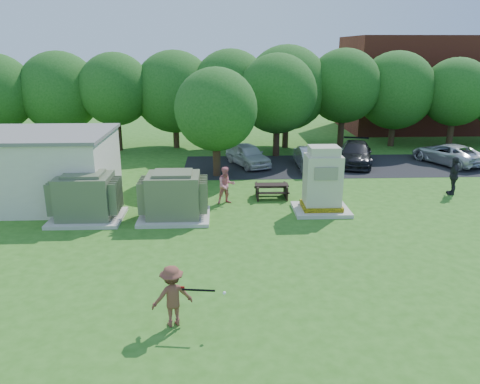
{
  "coord_description": "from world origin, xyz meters",
  "views": [
    {
      "loc": [
        -0.81,
        -14.51,
        7.01
      ],
      "look_at": [
        0.0,
        4.0,
        1.3
      ],
      "focal_mm": 35.0,
      "sensor_mm": 36.0,
      "label": 1
    }
  ],
  "objects_px": {
    "person_at_picnic": "(226,185)",
    "person_walking_right": "(454,176)",
    "generator_cabinet": "(322,184)",
    "transformer_left": "(86,198)",
    "car_dark": "(356,153)",
    "car_silver_a": "(310,157)",
    "car_silver_b": "(448,154)",
    "picnic_table": "(272,189)",
    "batter": "(172,296)",
    "transformer_right": "(174,197)",
    "car_white": "(248,155)"
  },
  "relations": [
    {
      "from": "generator_cabinet",
      "to": "car_white",
      "type": "bearing_deg",
      "value": 107.43
    },
    {
      "from": "person_at_picnic",
      "to": "person_walking_right",
      "type": "xyz_separation_m",
      "value": [
        11.32,
        0.96,
        0.07
      ]
    },
    {
      "from": "transformer_left",
      "to": "car_silver_b",
      "type": "height_order",
      "value": "transformer_left"
    },
    {
      "from": "transformer_left",
      "to": "person_at_picnic",
      "type": "distance_m",
      "value": 6.27
    },
    {
      "from": "picnic_table",
      "to": "car_dark",
      "type": "distance_m",
      "value": 8.97
    },
    {
      "from": "car_dark",
      "to": "batter",
      "type": "bearing_deg",
      "value": -103.28
    },
    {
      "from": "transformer_right",
      "to": "generator_cabinet",
      "type": "height_order",
      "value": "generator_cabinet"
    },
    {
      "from": "transformer_right",
      "to": "picnic_table",
      "type": "height_order",
      "value": "transformer_right"
    },
    {
      "from": "batter",
      "to": "person_at_picnic",
      "type": "relative_size",
      "value": 0.95
    },
    {
      "from": "batter",
      "to": "car_silver_a",
      "type": "relative_size",
      "value": 0.39
    },
    {
      "from": "batter",
      "to": "person_walking_right",
      "type": "height_order",
      "value": "person_walking_right"
    },
    {
      "from": "transformer_left",
      "to": "person_walking_right",
      "type": "distance_m",
      "value": 17.52
    },
    {
      "from": "transformer_left",
      "to": "picnic_table",
      "type": "xyz_separation_m",
      "value": [
        8.18,
        2.7,
        -0.54
      ]
    },
    {
      "from": "generator_cabinet",
      "to": "transformer_left",
      "type": "bearing_deg",
      "value": -176.68
    },
    {
      "from": "transformer_left",
      "to": "transformer_right",
      "type": "relative_size",
      "value": 1.0
    },
    {
      "from": "car_white",
      "to": "car_dark",
      "type": "relative_size",
      "value": 0.83
    },
    {
      "from": "car_dark",
      "to": "car_silver_b",
      "type": "xyz_separation_m",
      "value": [
        5.85,
        -0.1,
        -0.05
      ]
    },
    {
      "from": "generator_cabinet",
      "to": "car_dark",
      "type": "distance_m",
      "value": 9.66
    },
    {
      "from": "picnic_table",
      "to": "car_silver_a",
      "type": "xyz_separation_m",
      "value": [
        2.96,
        5.75,
        0.27
      ]
    },
    {
      "from": "generator_cabinet",
      "to": "batter",
      "type": "distance_m",
      "value": 10.47
    },
    {
      "from": "batter",
      "to": "car_white",
      "type": "bearing_deg",
      "value": -118.28
    },
    {
      "from": "car_white",
      "to": "batter",
      "type": "bearing_deg",
      "value": -122.78
    },
    {
      "from": "generator_cabinet",
      "to": "person_at_picnic",
      "type": "relative_size",
      "value": 1.69
    },
    {
      "from": "generator_cabinet",
      "to": "car_dark",
      "type": "relative_size",
      "value": 0.62
    },
    {
      "from": "transformer_right",
      "to": "person_at_picnic",
      "type": "relative_size",
      "value": 1.7
    },
    {
      "from": "person_walking_right",
      "to": "batter",
      "type": "bearing_deg",
      "value": -35.13
    },
    {
      "from": "picnic_table",
      "to": "car_dark",
      "type": "relative_size",
      "value": 0.34
    },
    {
      "from": "person_walking_right",
      "to": "car_dark",
      "type": "xyz_separation_m",
      "value": [
        -3.09,
        6.45,
        -0.26
      ]
    },
    {
      "from": "transformer_right",
      "to": "car_dark",
      "type": "xyz_separation_m",
      "value": [
        10.49,
        9.35,
        -0.28
      ]
    },
    {
      "from": "car_white",
      "to": "car_silver_a",
      "type": "xyz_separation_m",
      "value": [
        3.71,
        -0.92,
        0.03
      ]
    },
    {
      "from": "car_white",
      "to": "car_dark",
      "type": "height_order",
      "value": "car_dark"
    },
    {
      "from": "generator_cabinet",
      "to": "car_silver_a",
      "type": "distance_m",
      "value": 7.94
    },
    {
      "from": "picnic_table",
      "to": "car_silver_a",
      "type": "height_order",
      "value": "car_silver_a"
    },
    {
      "from": "transformer_left",
      "to": "car_silver_a",
      "type": "height_order",
      "value": "transformer_left"
    },
    {
      "from": "transformer_left",
      "to": "car_silver_a",
      "type": "xyz_separation_m",
      "value": [
        11.14,
        8.45,
        -0.26
      ]
    },
    {
      "from": "transformer_left",
      "to": "transformer_right",
      "type": "height_order",
      "value": "same"
    },
    {
      "from": "generator_cabinet",
      "to": "person_walking_right",
      "type": "distance_m",
      "value": 7.47
    },
    {
      "from": "picnic_table",
      "to": "batter",
      "type": "relative_size",
      "value": 0.96
    },
    {
      "from": "car_silver_a",
      "to": "car_dark",
      "type": "relative_size",
      "value": 0.9
    },
    {
      "from": "transformer_left",
      "to": "person_at_picnic",
      "type": "relative_size",
      "value": 1.7
    },
    {
      "from": "transformer_left",
      "to": "car_white",
      "type": "relative_size",
      "value": 0.75
    },
    {
      "from": "transformer_right",
      "to": "car_silver_a",
      "type": "xyz_separation_m",
      "value": [
        7.44,
        8.45,
        -0.26
      ]
    },
    {
      "from": "generator_cabinet",
      "to": "person_walking_right",
      "type": "bearing_deg",
      "value": 18.09
    },
    {
      "from": "transformer_left",
      "to": "batter",
      "type": "bearing_deg",
      "value": -61.57
    },
    {
      "from": "transformer_left",
      "to": "person_at_picnic",
      "type": "xyz_separation_m",
      "value": [
        5.96,
        1.94,
        -0.09
      ]
    },
    {
      "from": "batter",
      "to": "car_dark",
      "type": "relative_size",
      "value": 0.35
    },
    {
      "from": "transformer_right",
      "to": "batter",
      "type": "bearing_deg",
      "value": -85.08
    },
    {
      "from": "car_dark",
      "to": "person_at_picnic",
      "type": "bearing_deg",
      "value": -122.04
    },
    {
      "from": "picnic_table",
      "to": "batter",
      "type": "height_order",
      "value": "batter"
    },
    {
      "from": "picnic_table",
      "to": "person_walking_right",
      "type": "distance_m",
      "value": 9.12
    }
  ]
}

